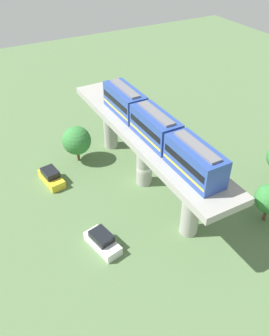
{
  "coord_description": "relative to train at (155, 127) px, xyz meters",
  "views": [
    {
      "loc": [
        -17.48,
        -29.41,
        27.96
      ],
      "look_at": [
        -2.5,
        -2.11,
        4.5
      ],
      "focal_mm": 37.85,
      "sensor_mm": 36.0,
      "label": 1
    }
  ],
  "objects": [
    {
      "name": "parked_car_white",
      "position": [
        -8.82,
        -4.82,
        -8.29
      ],
      "size": [
        2.63,
        4.48,
        1.76
      ],
      "rotation": [
        0.0,
        0.0,
        0.21
      ],
      "color": "white",
      "rests_on": "ground"
    },
    {
      "name": "ground_plane",
      "position": [
        0.0,
        2.11,
        -9.03
      ],
      "size": [
        120.0,
        120.0,
        0.0
      ],
      "primitive_type": "plane",
      "color": "#5B7A4C"
    },
    {
      "name": "train",
      "position": [
        0.0,
        0.0,
        0.0
      ],
      "size": [
        2.64,
        20.5,
        3.24
      ],
      "color": "#2D4CA5",
      "rests_on": "viaduct"
    },
    {
      "name": "viaduct",
      "position": [
        0.0,
        2.11,
        -3.34
      ],
      "size": [
        5.2,
        28.85,
        7.5
      ],
      "color": "#A8A59E",
      "rests_on": "ground"
    },
    {
      "name": "parked_car_yellow",
      "position": [
        -10.05,
        7.68,
        -8.29
      ],
      "size": [
        2.34,
        4.4,
        1.76
      ],
      "rotation": [
        0.0,
        0.0,
        0.13
      ],
      "color": "yellow",
      "rests_on": "ground"
    },
    {
      "name": "tree_mid_lot",
      "position": [
        -5.37,
        10.43,
        -5.89
      ],
      "size": [
        3.76,
        3.76,
        5.03
      ],
      "color": "brown",
      "rests_on": "ground"
    }
  ]
}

